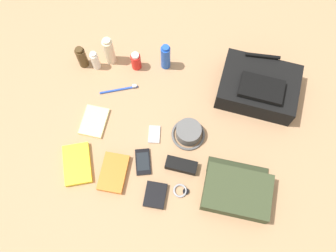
# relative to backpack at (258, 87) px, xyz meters

# --- Properties ---
(ground_plane) EXTENTS (2.64, 2.02, 0.02)m
(ground_plane) POSITION_rel_backpack_xyz_m (-0.40, -0.24, -0.07)
(ground_plane) COLOR tan
(ground_plane) RESTS_ON ground
(backpack) EXTENTS (0.39, 0.32, 0.15)m
(backpack) POSITION_rel_backpack_xyz_m (0.00, 0.00, 0.00)
(backpack) COLOR black
(backpack) RESTS_ON ground_plane
(toiletry_pouch) EXTENTS (0.30, 0.26, 0.08)m
(toiletry_pouch) POSITION_rel_backpack_xyz_m (-0.06, -0.50, -0.03)
(toiletry_pouch) COLOR #384228
(toiletry_pouch) RESTS_ON ground_plane
(bucket_hat) EXTENTS (0.16, 0.16, 0.07)m
(bucket_hat) POSITION_rel_backpack_xyz_m (-0.30, -0.26, -0.03)
(bucket_hat) COLOR #5D5D5D
(bucket_hat) RESTS_ON ground_plane
(cologne_bottle) EXTENTS (0.05, 0.05, 0.13)m
(cologne_bottle) POSITION_rel_backpack_xyz_m (-0.86, 0.05, 0.00)
(cologne_bottle) COLOR #473319
(cologne_bottle) RESTS_ON ground_plane
(toothpaste_tube) EXTENTS (0.04, 0.04, 0.12)m
(toothpaste_tube) POSITION_rel_backpack_xyz_m (-0.79, 0.04, -0.01)
(toothpaste_tube) COLOR white
(toothpaste_tube) RESTS_ON ground_plane
(lotion_bottle) EXTENTS (0.05, 0.05, 0.17)m
(lotion_bottle) POSITION_rel_backpack_xyz_m (-0.73, 0.09, 0.02)
(lotion_bottle) COLOR beige
(lotion_bottle) RESTS_ON ground_plane
(sunscreen_spray) EXTENTS (0.05, 0.05, 0.11)m
(sunscreen_spray) POSITION_rel_backpack_xyz_m (-0.60, 0.07, -0.01)
(sunscreen_spray) COLOR red
(sunscreen_spray) RESTS_ON ground_plane
(deodorant_spray) EXTENTS (0.05, 0.05, 0.16)m
(deodorant_spray) POSITION_rel_backpack_xyz_m (-0.45, 0.09, 0.02)
(deodorant_spray) COLOR blue
(deodorant_spray) RESTS_ON ground_plane
(paperback_novel) EXTENTS (0.17, 0.21, 0.02)m
(paperback_novel) POSITION_rel_backpack_xyz_m (-0.78, -0.47, -0.05)
(paperback_novel) COLOR yellow
(paperback_novel) RESTS_ON ground_plane
(travel_guidebook) EXTENTS (0.12, 0.18, 0.03)m
(travel_guidebook) POSITION_rel_backpack_xyz_m (-0.61, -0.49, -0.05)
(travel_guidebook) COLOR orange
(travel_guidebook) RESTS_ON ground_plane
(cell_phone) EXTENTS (0.09, 0.13, 0.01)m
(cell_phone) POSITION_rel_backpack_xyz_m (-0.49, -0.42, -0.06)
(cell_phone) COLOR black
(cell_phone) RESTS_ON ground_plane
(media_player) EXTENTS (0.06, 0.09, 0.01)m
(media_player) POSITION_rel_backpack_xyz_m (-0.46, -0.28, -0.06)
(media_player) COLOR #B7B7BC
(media_player) RESTS_ON ground_plane
(wristwatch) EXTENTS (0.07, 0.06, 0.01)m
(wristwatch) POSITION_rel_backpack_xyz_m (-0.30, -0.52, -0.06)
(wristwatch) COLOR #99999E
(wristwatch) RESTS_ON ground_plane
(toothbrush) EXTENTS (0.18, 0.07, 0.02)m
(toothbrush) POSITION_rel_backpack_xyz_m (-0.65, -0.07, -0.06)
(toothbrush) COLOR blue
(toothbrush) RESTS_ON ground_plane
(wallet) EXTENTS (0.09, 0.11, 0.02)m
(wallet) POSITION_rel_backpack_xyz_m (-0.41, -0.56, -0.05)
(wallet) COLOR black
(wallet) RESTS_ON ground_plane
(notepad) EXTENTS (0.12, 0.16, 0.02)m
(notepad) POSITION_rel_backpack_xyz_m (-0.75, -0.26, -0.05)
(notepad) COLOR beige
(notepad) RESTS_ON ground_plane
(sunglasses_case) EXTENTS (0.15, 0.07, 0.04)m
(sunglasses_case) POSITION_rel_backpack_xyz_m (-0.31, -0.42, -0.04)
(sunglasses_case) COLOR black
(sunglasses_case) RESTS_ON ground_plane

